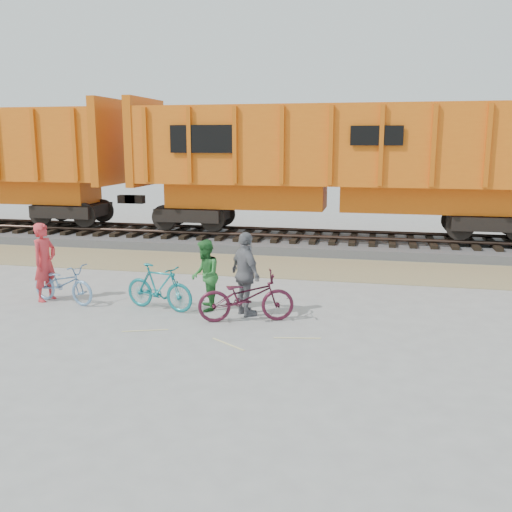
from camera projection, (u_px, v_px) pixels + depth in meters
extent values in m
plane|color=#9E9E99|center=(206.00, 322.00, 11.80)|extent=(120.00, 120.00, 0.00)
cube|color=tan|center=(260.00, 266.00, 17.06)|extent=(120.00, 3.00, 0.02)
cube|color=slate|center=(280.00, 241.00, 20.39)|extent=(120.00, 4.00, 0.30)
cube|color=black|center=(112.00, 230.00, 21.69)|extent=(0.22, 2.60, 0.12)
cube|color=black|center=(280.00, 236.00, 20.35)|extent=(0.22, 2.60, 0.12)
cube|color=black|center=(472.00, 242.00, 19.01)|extent=(0.22, 2.60, 0.12)
cylinder|color=#382821|center=(276.00, 235.00, 19.64)|extent=(120.00, 0.12, 0.12)
cylinder|color=#382821|center=(283.00, 229.00, 21.02)|extent=(120.00, 0.12, 0.12)
cube|color=#C3540C|center=(112.00, 142.00, 21.00)|extent=(0.30, 3.06, 3.10)
cube|color=black|center=(333.00, 221.00, 19.85)|extent=(11.20, 2.20, 0.80)
cube|color=orange|center=(333.00, 197.00, 19.68)|extent=(11.76, 1.65, 0.90)
cube|color=orange|center=(335.00, 145.00, 19.34)|extent=(14.00, 3.00, 2.60)
cube|color=#C3540C|center=(145.00, 142.00, 20.73)|extent=(0.30, 3.06, 3.10)
cube|color=black|center=(202.00, 139.00, 18.65)|extent=(2.20, 0.04, 0.90)
imported|color=#6A93BD|center=(63.00, 283.00, 13.12)|extent=(1.85, 1.03, 0.92)
imported|color=#157378|center=(159.00, 287.00, 12.55)|extent=(1.77, 0.87, 1.03)
imported|color=#461526|center=(246.00, 297.00, 11.74)|extent=(2.10, 1.25, 1.04)
imported|color=red|center=(45.00, 262.00, 13.23)|extent=(0.55, 0.73, 1.83)
imported|color=#2D7833|center=(205.00, 275.00, 12.48)|extent=(0.79, 0.90, 1.57)
imported|color=slate|center=(246.00, 274.00, 12.06)|extent=(1.04, 1.08, 1.81)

